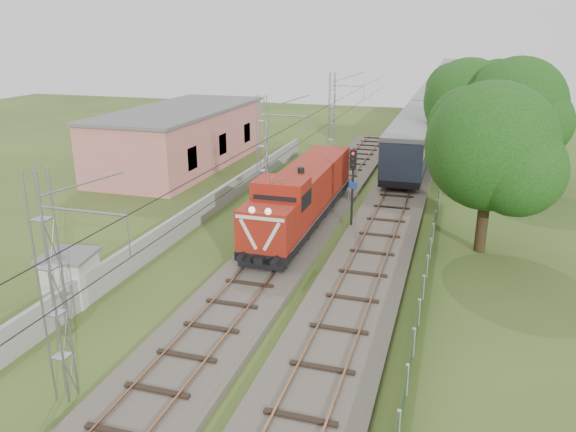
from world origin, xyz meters
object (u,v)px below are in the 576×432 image
(relay_hut, at_px, (71,277))
(coach_rake, at_px, (439,86))
(locomotive, at_px, (303,195))
(signal_post, at_px, (353,175))

(relay_hut, bearing_deg, coach_rake, 81.33)
(locomotive, relative_size, signal_post, 3.14)
(locomotive, bearing_deg, coach_rake, 85.83)
(locomotive, relative_size, relay_hut, 6.26)
(signal_post, relative_size, relay_hut, 1.99)
(coach_rake, xyz_separation_m, relay_hut, (-12.40, -81.35, -1.48))
(relay_hut, bearing_deg, locomotive, 59.99)
(coach_rake, bearing_deg, locomotive, -94.17)
(coach_rake, distance_m, relay_hut, 82.30)
(coach_rake, bearing_deg, signal_post, -91.67)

